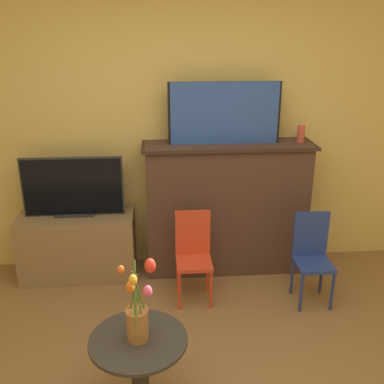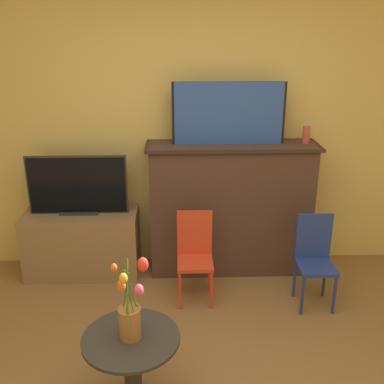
% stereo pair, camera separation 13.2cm
% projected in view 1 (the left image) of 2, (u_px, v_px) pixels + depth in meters
% --- Properties ---
extents(wall_back, '(8.00, 0.06, 2.70)m').
position_uv_depth(wall_back, '(182.00, 119.00, 3.91)').
color(wall_back, '#E0BC66').
rests_on(wall_back, ground).
extents(fireplace_mantel, '(1.46, 0.41, 1.18)m').
position_uv_depth(fireplace_mantel, '(227.00, 206.00, 4.00)').
color(fireplace_mantel, '#4C3328').
rests_on(fireplace_mantel, ground).
extents(painting, '(0.94, 0.03, 0.51)m').
position_uv_depth(painting, '(225.00, 113.00, 3.71)').
color(painting, black).
rests_on(painting, fireplace_mantel).
extents(mantel_candle, '(0.06, 0.06, 0.14)m').
position_uv_depth(mantel_candle, '(301.00, 134.00, 3.82)').
color(mantel_candle, '#CC4C3D').
rests_on(mantel_candle, fireplace_mantel).
extents(tv_stand, '(0.99, 0.42, 0.58)m').
position_uv_depth(tv_stand, '(78.00, 245.00, 3.97)').
color(tv_stand, olive).
rests_on(tv_stand, ground).
extents(tv_monitor, '(0.85, 0.12, 0.52)m').
position_uv_depth(tv_monitor, '(73.00, 188.00, 3.79)').
color(tv_monitor, '#2D2D2D').
rests_on(tv_monitor, tv_stand).
extents(chair_red, '(0.28, 0.28, 0.74)m').
position_uv_depth(chair_red, '(193.00, 252.00, 3.60)').
color(chair_red, red).
rests_on(chair_red, ground).
extents(chair_blue, '(0.28, 0.28, 0.74)m').
position_uv_depth(chair_blue, '(312.00, 253.00, 3.58)').
color(chair_blue, navy).
rests_on(chair_blue, ground).
extents(side_table, '(0.54, 0.54, 0.51)m').
position_uv_depth(side_table, '(139.00, 365.00, 2.51)').
color(side_table, '#332D28').
rests_on(side_table, ground).
extents(vase_tulips, '(0.20, 0.24, 0.48)m').
position_uv_depth(vase_tulips, '(138.00, 314.00, 2.39)').
color(vase_tulips, '#AD6B38').
rests_on(vase_tulips, side_table).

